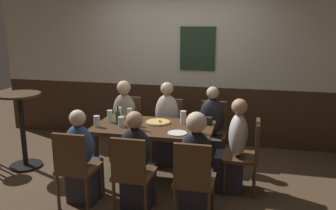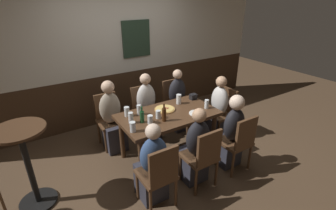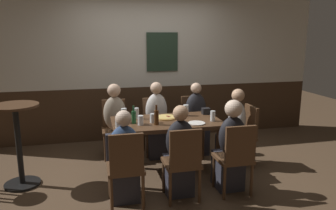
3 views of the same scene
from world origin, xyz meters
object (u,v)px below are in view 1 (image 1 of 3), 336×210
Objects in this scene: pint_glass_pale at (97,122)px; person_head_east at (233,153)px; chair_head_east at (247,152)px; chair_right_far at (213,129)px; pint_glass_stout at (121,123)px; person_left_near at (82,163)px; highball_clear at (110,117)px; person_right_far at (211,134)px; person_left_far at (124,126)px; pint_glass_amber at (183,118)px; plate_white_large at (177,133)px; tumbler_water at (130,115)px; dining_table at (154,133)px; chair_left_far at (128,123)px; chair_right_near at (193,177)px; chair_left_near at (75,165)px; side_bar_table at (22,124)px; chair_mid_near at (132,171)px; person_mid_near at (137,168)px; pizza at (158,122)px; beer_bottle_brown at (136,121)px; person_mid_far at (166,130)px; person_right_near at (196,172)px; tumbler_short at (119,113)px; condiment_caddy at (208,121)px; chair_mid_far at (169,126)px; beer_bottle_green at (118,117)px.

person_head_east is at bearing 6.88° from pint_glass_pale.
chair_head_east is 0.96m from chair_right_far.
pint_glass_stout is (-1.52, -0.13, 0.30)m from chair_head_east.
person_head_east is 9.11× the size of pint_glass_stout.
person_left_near reaches higher than highball_clear.
person_right_far is 0.97× the size of person_left_far.
pint_glass_amber reaches higher than plate_white_large.
tumbler_water is (-1.36, 0.20, 0.33)m from person_head_east.
chair_left_far is at bearing 127.97° from dining_table.
person_left_near reaches higher than chair_right_near.
person_right_far is 7.23× the size of highball_clear.
side_bar_table is at bearing 145.51° from chair_left_near.
person_left_far is (-0.64, 1.48, -0.00)m from chair_mid_near.
person_left_far is (-0.64, 1.32, 0.03)m from person_mid_near.
beer_bottle_brown is at bearing -123.09° from pizza.
person_right_near is at bearing -64.08° from person_mid_far.
chair_left_near is 5.80× the size of tumbler_water.
tumbler_short reaches higher than chair_left_near.
side_bar_table is at bearing -173.65° from tumbler_water.
pizza is (0.02, 0.96, 0.26)m from chair_mid_near.
tumbler_short is at bearing 117.15° from chair_mid_near.
chair_left_near is at bearing -125.57° from beer_bottle_brown.
chair_right_near is 1.65m from chair_right_far.
person_mid_near is 4.92× the size of plate_white_large.
side_bar_table reaches higher than chair_right_near.
beer_bottle_brown is 0.54m from plate_white_large.
condiment_caddy is (-0.00, -0.59, 0.29)m from chair_right_far.
chair_right_near and chair_mid_near have the same top height.
dining_table is 1.39× the size of side_bar_table.
pizza is (-1.12, 0.13, 0.26)m from chair_head_east.
tumbler_water is at bearing 110.37° from chair_mid_near.
person_left_near is 8.67× the size of pint_glass_stout.
person_mid_far is at bearing 126.28° from pint_glass_amber.
pint_glass_stout reaches higher than pizza.
side_bar_table reaches higher than plate_white_large.
beer_bottle_brown is at bearing -136.12° from dining_table.
chair_right_far is 1.48m from person_right_near.
chair_mid_far is 1.28m from person_head_east.
chair_mid_near is 3.92× the size of plate_white_large.
chair_head_east is at bearing 0.00° from dining_table.
condiment_caddy is (0.64, 0.89, 0.32)m from person_mid_near.
beer_bottle_green is at bearing -159.79° from pizza.
side_bar_table is (-1.50, -0.17, -0.19)m from tumbler_water.
chair_right_far reaches higher than plate_white_large.
tumbler_water is 0.25m from beer_bottle_green.
tumbler_short is at bearing 121.22° from person_mid_near.
tumbler_water is 1.38× the size of condiment_caddy.
tumbler_short is at bearing 170.89° from person_head_east.
chair_left_near is 0.91m from highball_clear.
beer_bottle_green is at bearing -74.47° from person_left_far.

